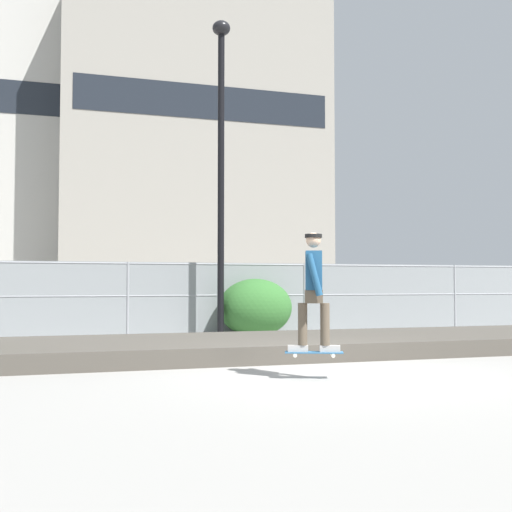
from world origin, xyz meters
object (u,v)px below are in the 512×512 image
(skater, at_px, (314,285))
(shrub_left, at_px, (255,307))
(skateboard, at_px, (314,353))
(street_lamp, at_px, (221,143))
(parked_car_mid, at_px, (293,299))
(parked_car_near, at_px, (81,300))

(skater, height_order, shrub_left, skater)
(skateboard, distance_m, street_lamp, 7.91)
(parked_car_mid, bearing_deg, skateboard, -108.74)
(shrub_left, bearing_deg, parked_car_mid, 57.50)
(parked_car_near, height_order, parked_car_mid, same)
(skater, distance_m, parked_car_near, 10.95)
(skater, bearing_deg, shrub_left, 79.83)
(skateboard, height_order, parked_car_near, parked_car_near)
(shrub_left, bearing_deg, parked_car_near, 138.63)
(street_lamp, xyz_separation_m, parked_car_mid, (3.34, 4.06, -3.91))
(parked_car_mid, xyz_separation_m, shrub_left, (-2.37, -3.72, -0.12))
(skateboard, distance_m, parked_car_mid, 11.24)
(parked_car_mid, bearing_deg, skater, -108.74)
(skateboard, height_order, parked_car_mid, parked_car_mid)
(skater, bearing_deg, parked_car_mid, 71.26)
(skater, bearing_deg, parked_car_near, 105.27)
(skateboard, bearing_deg, shrub_left, 79.83)
(skateboard, bearing_deg, parked_car_mid, 71.26)
(skater, height_order, street_lamp, street_lamp)
(street_lamp, bearing_deg, skateboard, -92.31)
(parked_car_near, bearing_deg, skater, -74.73)
(skater, relative_size, shrub_left, 0.89)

